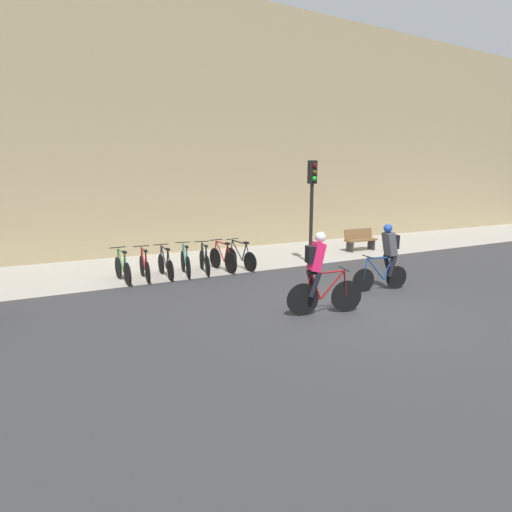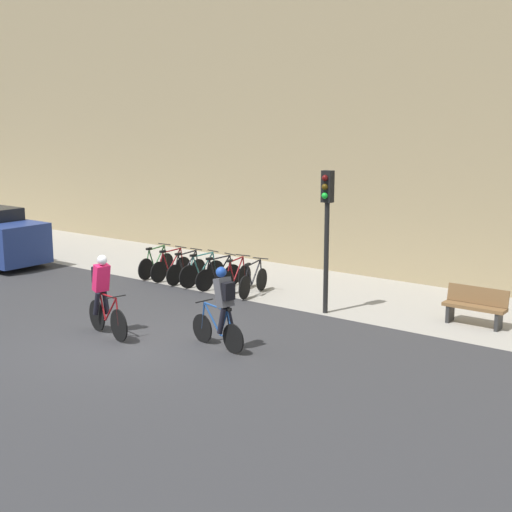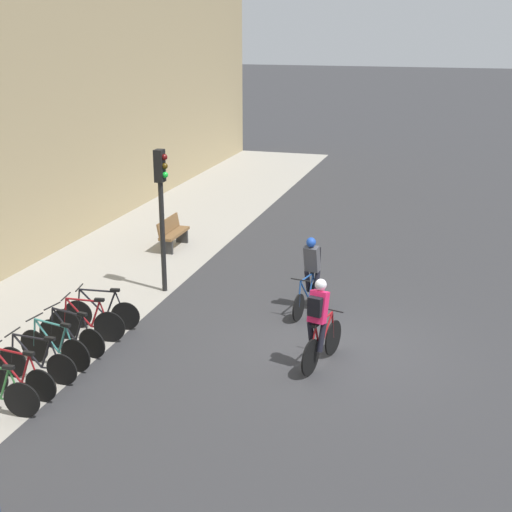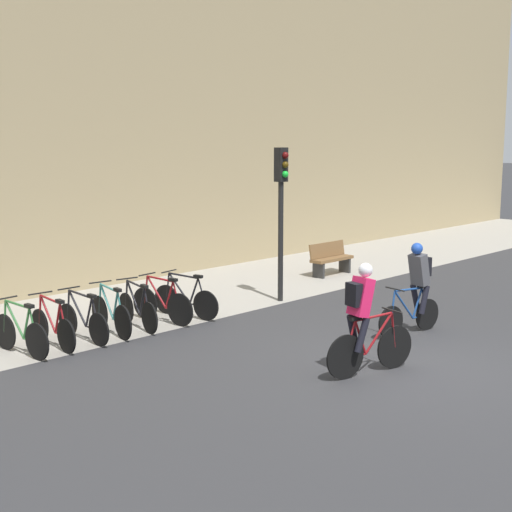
{
  "view_description": "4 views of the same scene",
  "coord_description": "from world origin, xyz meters",
  "px_view_note": "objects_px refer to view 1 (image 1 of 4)",
  "views": [
    {
      "loc": [
        -5.92,
        -6.43,
        2.86
      ],
      "look_at": [
        -0.88,
        3.17,
        0.79
      ],
      "focal_mm": 28.0,
      "sensor_mm": 36.0,
      "label": 1
    },
    {
      "loc": [
        10.96,
        -9.82,
        4.73
      ],
      "look_at": [
        0.92,
        3.4,
        1.5
      ],
      "focal_mm": 50.0,
      "sensor_mm": 36.0,
      "label": 2
    },
    {
      "loc": [
        -13.05,
        -2.11,
        6.28
      ],
      "look_at": [
        0.95,
        2.04,
        1.5
      ],
      "focal_mm": 50.0,
      "sensor_mm": 36.0,
      "label": 3
    },
    {
      "loc": [
        -9.77,
        -6.09,
        3.67
      ],
      "look_at": [
        -1.15,
        2.36,
        1.69
      ],
      "focal_mm": 50.0,
      "sensor_mm": 36.0,
      "label": 4
    }
  ],
  "objects_px": {
    "parked_bike_4": "(205,261)",
    "parked_bike_6": "(240,257)",
    "parked_bike_5": "(223,259)",
    "cyclist_pink": "(319,272)",
    "cyclist_grey": "(387,255)",
    "parked_bike_2": "(166,265)",
    "traffic_light_pole": "(312,193)",
    "bench": "(360,240)",
    "parked_bike_3": "(185,262)",
    "parked_bike_0": "(123,269)",
    "parked_bike_1": "(145,267)"
  },
  "relations": [
    {
      "from": "cyclist_pink",
      "to": "parked_bike_6",
      "type": "height_order",
      "value": "cyclist_pink"
    },
    {
      "from": "parked_bike_5",
      "to": "cyclist_pink",
      "type": "bearing_deg",
      "value": -88.08
    },
    {
      "from": "parked_bike_6",
      "to": "traffic_light_pole",
      "type": "xyz_separation_m",
      "value": [
        2.51,
        -0.38,
        2.04
      ]
    },
    {
      "from": "parked_bike_5",
      "to": "bench",
      "type": "xyz_separation_m",
      "value": [
        6.45,
        0.81,
        0.06
      ]
    },
    {
      "from": "parked_bike_6",
      "to": "bench",
      "type": "xyz_separation_m",
      "value": [
        5.83,
        0.81,
        0.07
      ]
    },
    {
      "from": "parked_bike_0",
      "to": "bench",
      "type": "xyz_separation_m",
      "value": [
        9.52,
        0.81,
        0.07
      ]
    },
    {
      "from": "parked_bike_2",
      "to": "traffic_light_pole",
      "type": "height_order",
      "value": "traffic_light_pole"
    },
    {
      "from": "parked_bike_2",
      "to": "bench",
      "type": "distance_m",
      "value": 8.33
    },
    {
      "from": "parked_bike_0",
      "to": "parked_bike_6",
      "type": "relative_size",
      "value": 0.98
    },
    {
      "from": "cyclist_grey",
      "to": "parked_bike_0",
      "type": "bearing_deg",
      "value": 145.89
    },
    {
      "from": "parked_bike_1",
      "to": "parked_bike_2",
      "type": "relative_size",
      "value": 0.97
    },
    {
      "from": "cyclist_grey",
      "to": "parked_bike_5",
      "type": "relative_size",
      "value": 1.07
    },
    {
      "from": "cyclist_grey",
      "to": "traffic_light_pole",
      "type": "xyz_separation_m",
      "value": [
        0.2,
        3.69,
        1.48
      ]
    },
    {
      "from": "parked_bike_3",
      "to": "parked_bike_6",
      "type": "height_order",
      "value": "parked_bike_3"
    },
    {
      "from": "cyclist_pink",
      "to": "parked_bike_2",
      "type": "relative_size",
      "value": 1.09
    },
    {
      "from": "parked_bike_6",
      "to": "parked_bike_3",
      "type": "bearing_deg",
      "value": 179.97
    },
    {
      "from": "parked_bike_5",
      "to": "traffic_light_pole",
      "type": "relative_size",
      "value": 0.47
    },
    {
      "from": "traffic_light_pole",
      "to": "bench",
      "type": "bearing_deg",
      "value": 19.7
    },
    {
      "from": "cyclist_pink",
      "to": "bench",
      "type": "relative_size",
      "value": 1.25
    },
    {
      "from": "cyclist_grey",
      "to": "parked_bike_5",
      "type": "height_order",
      "value": "cyclist_grey"
    },
    {
      "from": "parked_bike_1",
      "to": "parked_bike_5",
      "type": "relative_size",
      "value": 0.99
    },
    {
      "from": "parked_bike_2",
      "to": "traffic_light_pole",
      "type": "bearing_deg",
      "value": -4.37
    },
    {
      "from": "traffic_light_pole",
      "to": "parked_bike_5",
      "type": "bearing_deg",
      "value": 173.05
    },
    {
      "from": "parked_bike_4",
      "to": "cyclist_grey",
      "type": "bearing_deg",
      "value": -48.91
    },
    {
      "from": "parked_bike_6",
      "to": "bench",
      "type": "bearing_deg",
      "value": 7.88
    },
    {
      "from": "parked_bike_3",
      "to": "parked_bike_1",
      "type": "bearing_deg",
      "value": -179.96
    },
    {
      "from": "cyclist_pink",
      "to": "parked_bike_6",
      "type": "distance_m",
      "value": 4.89
    },
    {
      "from": "parked_bike_3",
      "to": "parked_bike_4",
      "type": "height_order",
      "value": "parked_bike_3"
    },
    {
      "from": "cyclist_pink",
      "to": "parked_bike_5",
      "type": "bearing_deg",
      "value": 91.92
    },
    {
      "from": "cyclist_pink",
      "to": "parked_bike_2",
      "type": "distance_m",
      "value": 5.27
    },
    {
      "from": "parked_bike_5",
      "to": "parked_bike_6",
      "type": "xyz_separation_m",
      "value": [
        0.62,
        -0.0,
        -0.01
      ]
    },
    {
      "from": "parked_bike_3",
      "to": "traffic_light_pole",
      "type": "relative_size",
      "value": 0.47
    },
    {
      "from": "parked_bike_1",
      "to": "parked_bike_2",
      "type": "distance_m",
      "value": 0.62
    },
    {
      "from": "parked_bike_0",
      "to": "parked_bike_2",
      "type": "distance_m",
      "value": 1.23
    },
    {
      "from": "parked_bike_2",
      "to": "parked_bike_0",
      "type": "bearing_deg",
      "value": 179.94
    },
    {
      "from": "cyclist_grey",
      "to": "parked_bike_4",
      "type": "distance_m",
      "value": 5.43
    },
    {
      "from": "cyclist_pink",
      "to": "cyclist_grey",
      "type": "distance_m",
      "value": 2.87
    },
    {
      "from": "cyclist_grey",
      "to": "parked_bike_3",
      "type": "xyz_separation_m",
      "value": [
        -4.16,
        4.07,
        -0.55
      ]
    },
    {
      "from": "cyclist_pink",
      "to": "parked_bike_5",
      "type": "xyz_separation_m",
      "value": [
        -0.16,
        4.84,
        -0.55
      ]
    },
    {
      "from": "cyclist_pink",
      "to": "parked_bike_0",
      "type": "distance_m",
      "value": 5.85
    },
    {
      "from": "bench",
      "to": "parked_bike_2",
      "type": "bearing_deg",
      "value": -174.44
    },
    {
      "from": "parked_bike_5",
      "to": "parked_bike_6",
      "type": "distance_m",
      "value": 0.62
    },
    {
      "from": "parked_bike_0",
      "to": "bench",
      "type": "distance_m",
      "value": 9.56
    },
    {
      "from": "cyclist_pink",
      "to": "parked_bike_1",
      "type": "height_order",
      "value": "cyclist_pink"
    },
    {
      "from": "parked_bike_4",
      "to": "parked_bike_5",
      "type": "height_order",
      "value": "parked_bike_5"
    },
    {
      "from": "traffic_light_pole",
      "to": "parked_bike_0",
      "type": "bearing_deg",
      "value": 176.49
    },
    {
      "from": "parked_bike_2",
      "to": "bench",
      "type": "height_order",
      "value": "parked_bike_2"
    },
    {
      "from": "cyclist_pink",
      "to": "parked_bike_4",
      "type": "distance_m",
      "value": 4.93
    },
    {
      "from": "parked_bike_2",
      "to": "parked_bike_5",
      "type": "relative_size",
      "value": 1.02
    },
    {
      "from": "parked_bike_4",
      "to": "parked_bike_6",
      "type": "height_order",
      "value": "parked_bike_6"
    }
  ]
}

